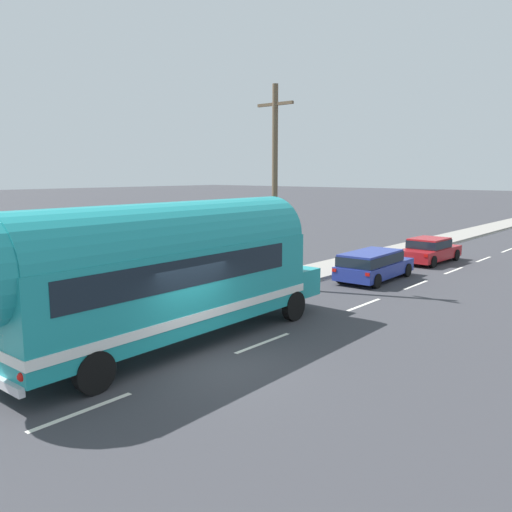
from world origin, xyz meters
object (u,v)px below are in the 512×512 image
object	(u,v)px
utility_pole	(275,185)
car_second	(429,249)
painted_bus	(158,269)
car_lead	(373,263)

from	to	relation	value
utility_pole	car_second	bearing A→B (deg)	77.71
car_second	utility_pole	bearing A→B (deg)	-102.29
utility_pole	painted_bus	bearing A→B (deg)	-73.13
utility_pole	car_lead	distance (m)	6.10
utility_pole	car_lead	bearing A→B (deg)	60.77
utility_pole	car_second	xyz separation A→B (m)	(2.36, 10.84, -3.69)
painted_bus	car_second	size ratio (longest dim) A/B	2.68
painted_bus	car_second	world-z (taller)	painted_bus
utility_pole	painted_bus	xyz separation A→B (m)	(2.51, -8.29, -2.12)
utility_pole	painted_bus	world-z (taller)	utility_pole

